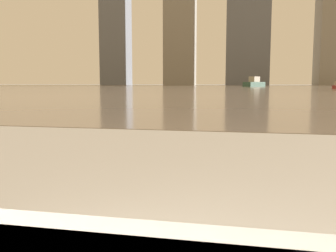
{
  "coord_description": "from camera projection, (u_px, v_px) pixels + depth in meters",
  "views": [
    {
      "loc": [
        0.48,
        0.07,
        0.92
      ],
      "look_at": [
        -0.02,
        2.46,
        0.63
      ],
      "focal_mm": 40.0,
      "sensor_mm": 36.0,
      "label": 1
    }
  ],
  "objects": [
    {
      "name": "harbor_water",
      "position": [
        244.0,
        88.0,
        60.4
      ],
      "size": [
        180.0,
        110.0,
        0.01
      ],
      "color": "gray",
      "rests_on": "ground_plane"
    },
    {
      "name": "harbor_boat_0",
      "position": [
        254.0,
        83.0,
        76.13
      ],
      "size": [
        4.61,
        5.6,
        2.05
      ],
      "color": "#335647",
      "rests_on": "harbor_water"
    }
  ]
}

